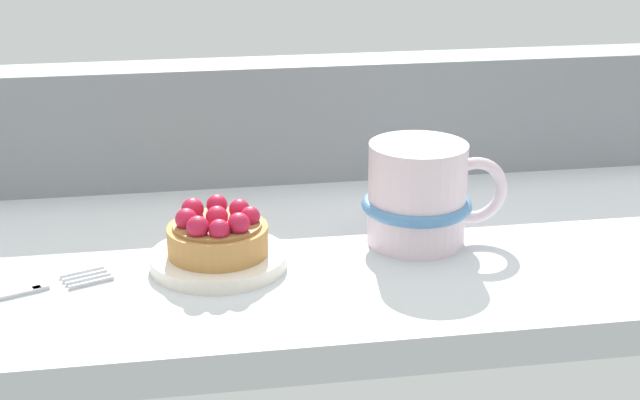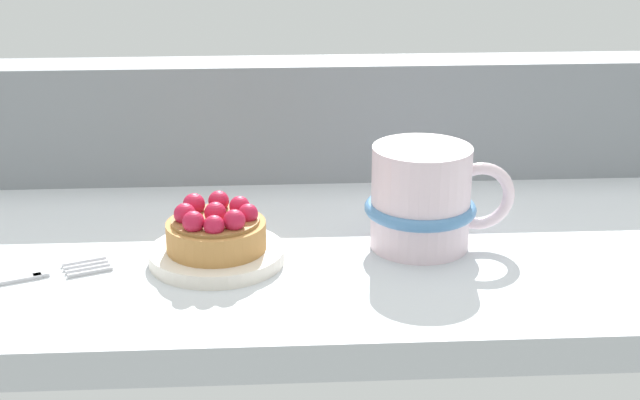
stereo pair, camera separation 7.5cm
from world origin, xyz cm
name	(u,v)px [view 2 (the right image)]	position (x,y,z in cm)	size (l,w,h in cm)	color
ground_plane	(290,251)	(0.00, 0.00, -1.42)	(84.10, 37.87, 2.85)	silver
window_rail_back	(285,119)	(0.00, 16.04, 5.80)	(82.42, 5.79, 11.60)	gray
dessert_plate	(217,255)	(-5.94, -4.96, 0.53)	(10.75, 10.75, 1.13)	silver
raspberry_tart	(216,229)	(-5.95, -4.98, 2.76)	(7.87, 7.87, 3.96)	#B77F42
coffee_mug	(423,199)	(10.81, -2.74, 4.15)	(12.31, 9.13, 8.53)	silver
dessert_fork	(8,279)	(-21.54, -7.98, 0.30)	(15.33, 7.39, 0.60)	#B7B7BC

